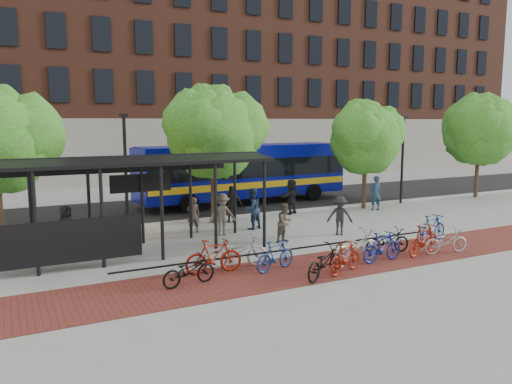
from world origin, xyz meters
name	(u,v)px	position (x,y,z in m)	size (l,w,h in m)	color
ground	(304,230)	(0.00, 0.00, 0.00)	(160.00, 160.00, 0.00)	#9E9E99
asphalt_street	(231,204)	(0.00, 8.00, 0.01)	(160.00, 8.00, 0.01)	black
curb	(263,214)	(0.00, 4.00, 0.06)	(160.00, 0.25, 0.12)	#B7B7B2
brick_strip	(334,264)	(-2.00, -5.00, 0.00)	(24.00, 3.00, 0.01)	maroon
bike_rack_rail	(287,262)	(-3.30, -4.10, 0.00)	(12.00, 0.05, 0.95)	black
building_brick	(248,67)	(10.00, 26.00, 10.00)	(55.00, 14.00, 20.00)	brown
bus_shelter	(119,172)	(-8.13, -0.48, 3.00)	(10.60, 3.07, 3.60)	black
tree_b	(214,129)	(-2.90, 3.35, 4.46)	(5.15, 4.20, 6.47)	#382619
tree_c	(366,135)	(6.09, 3.35, 4.05)	(4.66, 3.80, 5.92)	#382619
tree_d	(480,127)	(15.10, 3.35, 4.47)	(5.39, 4.40, 6.55)	#382619
lamp_post_left	(126,168)	(-7.00, 3.60, 2.75)	(0.35, 0.20, 5.12)	black
lamp_post_right	(402,157)	(9.00, 3.60, 2.75)	(0.35, 0.20, 5.12)	black
bus	(244,170)	(0.82, 7.91, 1.97)	(12.86, 3.58, 3.43)	#070D84
bike_0	(189,271)	(-7.11, -4.87, 0.45)	(0.59, 1.70, 0.89)	black
bike_1	(214,256)	(-6.02, -4.12, 0.56)	(0.53, 1.86, 1.12)	maroon
bike_2	(237,252)	(-5.07, -3.85, 0.54)	(0.71, 2.04, 1.07)	#9D9D9F
bike_3	(275,256)	(-4.12, -4.72, 0.50)	(0.47, 1.66, 1.00)	navy
bike_4	(325,262)	(-3.14, -6.08, 0.50)	(0.67, 1.92, 1.01)	black
bike_5	(345,257)	(-2.27, -5.97, 0.51)	(0.48, 1.70, 1.02)	maroon
bike_6	(356,247)	(-1.27, -5.23, 0.57)	(0.75, 2.17, 1.14)	#ACADAF
bike_7	(382,247)	(-0.35, -5.51, 0.53)	(0.50, 1.75, 1.05)	navy
bike_8	(387,241)	(0.60, -4.69, 0.46)	(0.62, 1.76, 0.93)	black
bike_9	(424,240)	(1.57, -5.49, 0.57)	(0.53, 1.89, 1.14)	maroon
bike_10	(446,241)	(2.47, -5.71, 0.46)	(0.61, 1.75, 0.92)	#A5A5A7
bike_11	(431,228)	(3.40, -4.10, 0.55)	(0.52, 1.83, 1.10)	navy
pedestrian_0	(66,226)	(-9.77, 1.67, 0.81)	(0.79, 0.51, 1.62)	black
pedestrian_1	(193,215)	(-4.57, 1.75, 0.78)	(0.57, 0.37, 1.56)	#433A35
pedestrian_2	(252,209)	(-1.97, 1.26, 0.93)	(0.90, 0.70, 1.86)	#1F3149
pedestrian_3	(222,215)	(-3.67, 0.68, 0.90)	(1.16, 0.67, 1.80)	brown
pedestrian_4	(231,204)	(-2.15, 3.14, 0.88)	(1.03, 0.43, 1.76)	black
pedestrian_5	(291,197)	(1.51, 3.65, 0.91)	(1.69, 0.54, 1.82)	black
pedestrian_7	(375,193)	(6.13, 2.50, 0.93)	(0.68, 0.45, 1.87)	#223A4F
pedestrian_8	(285,223)	(-1.88, -1.50, 0.79)	(0.77, 0.60, 1.58)	brown
pedestrian_9	(340,216)	(0.81, -1.50, 0.83)	(1.08, 0.62, 1.66)	black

